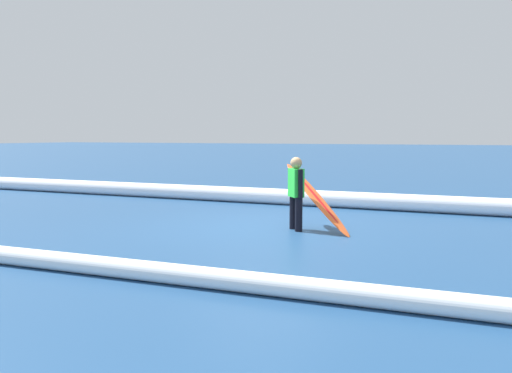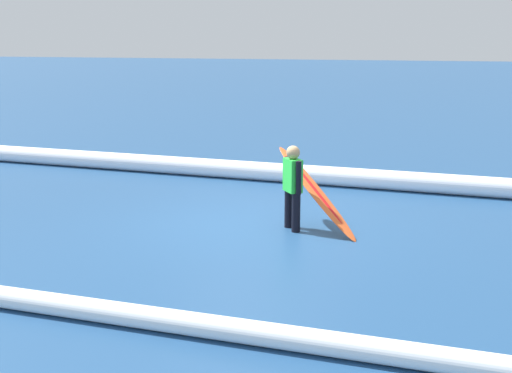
# 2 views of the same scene
# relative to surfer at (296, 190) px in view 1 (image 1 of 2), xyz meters

# --- Properties ---
(ground_plane) EXTENTS (198.35, 198.35, 0.00)m
(ground_plane) POSITION_rel_surfer_xyz_m (0.80, -0.11, -0.77)
(ground_plane) COLOR navy
(surfer) EXTENTS (0.38, 0.43, 1.38)m
(surfer) POSITION_rel_surfer_xyz_m (0.00, 0.00, 0.00)
(surfer) COLOR black
(surfer) RESTS_ON ground_plane
(surfboard) EXTENTS (1.79, 1.40, 1.24)m
(surfboard) POSITION_rel_surfer_xyz_m (-0.31, -0.28, -0.17)
(surfboard) COLOR #E55926
(surfboard) RESTS_ON ground_plane
(wave_crest_foreground) EXTENTS (24.67, 0.84, 0.41)m
(wave_crest_foreground) POSITION_rel_surfer_xyz_m (1.23, -3.41, -0.57)
(wave_crest_foreground) COLOR white
(wave_crest_foreground) RESTS_ON ground_plane
(wave_crest_midground) EXTENTS (18.90, 1.09, 0.25)m
(wave_crest_midground) POSITION_rel_surfer_xyz_m (2.44, 4.17, -0.64)
(wave_crest_midground) COLOR white
(wave_crest_midground) RESTS_ON ground_plane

